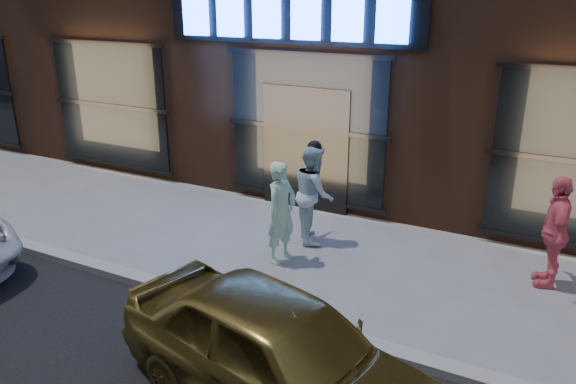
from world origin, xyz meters
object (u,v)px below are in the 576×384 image
at_px(man_cap, 314,193).
at_px(gold_sedan, 280,355).
at_px(passerby, 555,232).
at_px(man_bowtie, 282,213).

xyz_separation_m(man_cap, gold_sedan, (1.50, -3.97, -0.20)).
bearing_deg(man_cap, passerby, -120.76).
relative_size(man_bowtie, passerby, 0.98).
height_order(passerby, gold_sedan, passerby).
distance_m(man_bowtie, man_cap, 0.98).
bearing_deg(man_cap, man_bowtie, 141.41).
bearing_deg(gold_sedan, passerby, -15.15).
xyz_separation_m(passerby, gold_sedan, (-2.24, -4.12, -0.19)).
height_order(man_cap, gold_sedan, man_cap).
distance_m(man_bowtie, passerby, 3.99).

